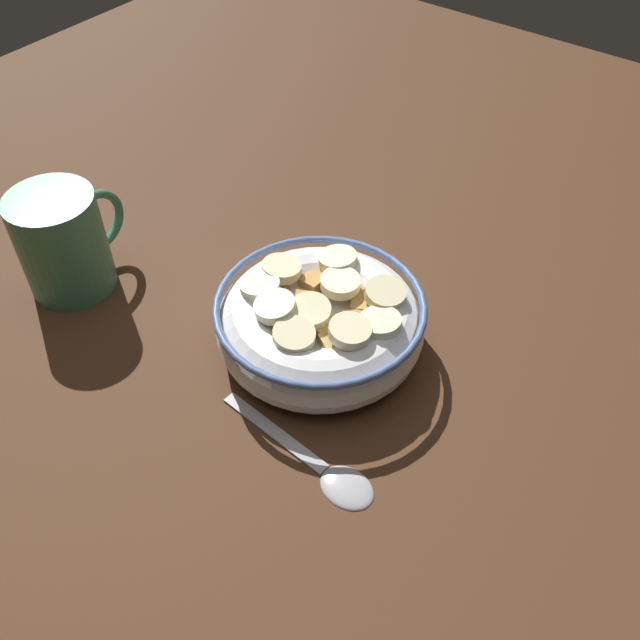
% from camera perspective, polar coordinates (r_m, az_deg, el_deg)
% --- Properties ---
extents(ground_plane, '(1.32, 1.32, 0.02)m').
position_cam_1_polar(ground_plane, '(0.59, -0.00, -2.69)').
color(ground_plane, '#472B19').
extents(cereal_bowl, '(0.17, 0.17, 0.06)m').
position_cam_1_polar(cereal_bowl, '(0.56, 0.02, -0.09)').
color(cereal_bowl, white).
rests_on(cereal_bowl, ground_plane).
extents(spoon, '(0.03, 0.14, 0.01)m').
position_cam_1_polar(spoon, '(0.51, 0.63, -12.16)').
color(spoon, '#A5A5AD').
rests_on(spoon, ground_plane).
extents(coffee_mug, '(0.11, 0.08, 0.09)m').
position_cam_1_polar(coffee_mug, '(0.65, -20.10, 5.97)').
color(coffee_mug, '#3F7F59').
rests_on(coffee_mug, ground_plane).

